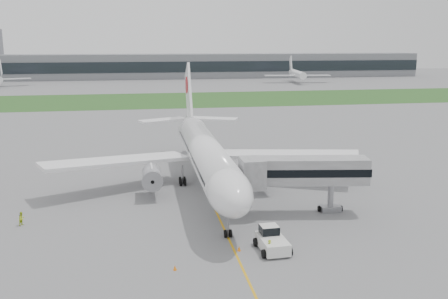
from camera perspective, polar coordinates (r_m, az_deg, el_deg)
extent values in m
plane|color=gray|center=(71.47, -1.68, -5.47)|extent=(600.00, 600.00, 0.00)
cube|color=#2C5B22|center=(188.87, -6.84, 5.65)|extent=(600.00, 50.00, 0.02)
cube|color=gray|center=(297.88, -8.02, 9.41)|extent=(320.00, 22.00, 14.00)
cube|color=black|center=(286.90, -7.95, 9.30)|extent=(320.00, 0.60, 6.00)
cylinder|color=white|center=(73.81, -2.14, -0.39)|extent=(5.00, 38.00, 5.00)
ellipsoid|color=white|center=(55.18, 0.56, -4.81)|extent=(5.00, 11.00, 5.00)
cube|color=black|center=(53.98, 0.76, -4.21)|extent=(3.20, 1.54, 1.14)
cone|color=white|center=(95.11, -3.91, 2.98)|extent=(5.00, 10.53, 6.16)
cube|color=white|center=(75.51, -12.17, -1.31)|extent=(22.13, 13.52, 1.70)
cube|color=white|center=(78.69, 7.09, -0.57)|extent=(22.13, 13.52, 1.70)
cylinder|color=gray|center=(71.43, -8.24, -3.10)|extent=(2.70, 5.20, 2.70)
cylinder|color=gray|center=(73.51, 4.33, -2.56)|extent=(2.70, 5.20, 2.70)
cube|color=white|center=(95.90, -4.05, 6.13)|extent=(0.45, 10.90, 12.76)
cylinder|color=#A30911|center=(96.69, -4.13, 7.37)|extent=(0.60, 3.20, 3.20)
cube|color=white|center=(97.15, -7.01, 3.35)|extent=(9.54, 6.34, 0.35)
cube|color=white|center=(98.12, -1.16, 3.53)|extent=(9.54, 6.34, 0.35)
cylinder|color=gray|center=(56.97, 0.46, -8.56)|extent=(0.24, 0.24, 3.10)
cylinder|color=black|center=(77.62, -4.75, -3.63)|extent=(1.40, 1.10, 1.10)
cylinder|color=black|center=(78.40, -0.08, -3.42)|extent=(1.40, 1.10, 1.10)
cube|color=white|center=(54.04, 5.57, -10.64)|extent=(2.82, 4.79, 1.25)
cube|color=white|center=(54.75, 5.18, -9.15)|extent=(1.95, 1.75, 1.04)
cube|color=black|center=(54.73, 5.18, -9.10)|extent=(2.00, 1.80, 0.88)
cylinder|color=black|center=(55.17, 3.64, -10.52)|extent=(0.41, 0.95, 0.93)
cylinder|color=black|center=(55.96, 6.44, -10.23)|extent=(0.41, 0.95, 0.93)
cylinder|color=black|center=(52.44, 4.61, -11.80)|extent=(0.41, 0.95, 0.93)
cylinder|color=black|center=(53.27, 7.55, -11.47)|extent=(0.41, 0.95, 0.93)
cube|color=#ACADAF|center=(64.35, 9.50, -2.38)|extent=(15.66, 5.51, 3.29)
cube|color=black|center=(64.35, 9.50, -2.38)|extent=(15.89, 5.65, 0.99)
cube|color=#ACADAF|center=(62.35, 3.23, -2.70)|extent=(2.85, 3.73, 3.73)
cylinder|color=gray|center=(66.54, 12.09, -5.24)|extent=(0.77, 0.77, 4.16)
cube|color=gray|center=(67.07, 12.03, -6.62)|extent=(2.83, 1.91, 0.77)
cylinder|color=black|center=(66.76, 10.83, -6.66)|extent=(0.44, 0.81, 0.77)
cylinder|color=black|center=(67.41, 13.21, -6.58)|extent=(0.44, 0.81, 0.77)
cone|color=orange|center=(50.10, -5.63, -13.29)|extent=(0.37, 0.37, 0.51)
cone|color=orange|center=(54.01, 1.74, -11.25)|extent=(0.38, 0.38, 0.53)
imported|color=#ABC320|center=(52.66, 5.17, -11.16)|extent=(0.80, 0.68, 1.85)
imported|color=#C1DE25|center=(65.46, -22.11, -7.32)|extent=(0.99, 1.05, 1.72)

